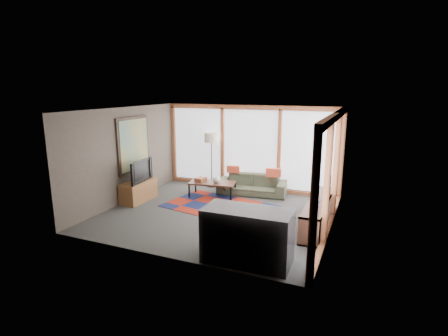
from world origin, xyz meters
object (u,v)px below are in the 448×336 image
at_px(bookshelf, 318,213).
at_px(tv_console, 139,191).
at_px(sofa, 252,185).
at_px(television, 138,171).
at_px(coffee_table, 212,189).
at_px(bar_counter, 247,236).
at_px(floor_lamp, 211,160).

xyz_separation_m(bookshelf, tv_console, (-4.89, -0.09, -0.02)).
relative_size(sofa, television, 1.89).
distance_m(bookshelf, television, 4.87).
bearing_deg(television, coffee_table, -60.38).
relative_size(coffee_table, television, 1.23).
distance_m(sofa, coffee_table, 1.19).
distance_m(coffee_table, bookshelf, 3.34).
bearing_deg(coffee_table, bar_counter, -56.05).
height_order(sofa, floor_lamp, floor_lamp).
bearing_deg(floor_lamp, tv_console, -120.23).
distance_m(coffee_table, television, 2.17).
bearing_deg(sofa, television, -151.93).
bearing_deg(television, bookshelf, -94.70).
bearing_deg(sofa, floor_lamp, 161.13).
relative_size(coffee_table, tv_console, 1.14).
bearing_deg(tv_console, bar_counter, -28.41).
xyz_separation_m(sofa, tv_console, (-2.71, -1.85, -0.01)).
relative_size(bookshelf, tv_console, 2.12).
bearing_deg(bar_counter, sofa, 105.69).
bearing_deg(bar_counter, tv_console, 149.90).
xyz_separation_m(sofa, television, (-2.66, -1.89, 0.59)).
relative_size(sofa, coffee_table, 1.54).
height_order(bookshelf, television, television).
relative_size(coffee_table, bar_counter, 0.83).
height_order(bookshelf, tv_console, bookshelf).
xyz_separation_m(sofa, bar_counter, (1.25, -3.99, 0.21)).
height_order(sofa, bar_counter, bar_counter).
bearing_deg(bar_counter, coffee_table, 122.26).
xyz_separation_m(floor_lamp, tv_console, (-1.25, -2.14, -0.58)).
bearing_deg(bar_counter, floor_lamp, 120.63).
bearing_deg(television, bar_counter, -124.51).
bearing_deg(tv_console, bookshelf, 1.01).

